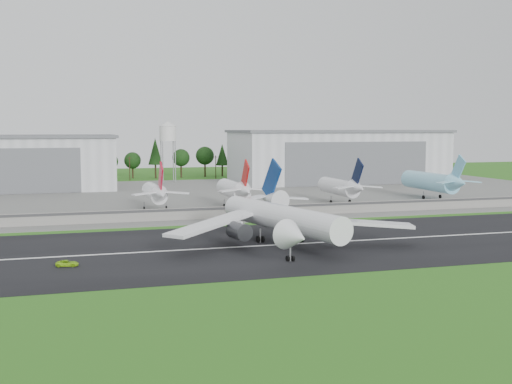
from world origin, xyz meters
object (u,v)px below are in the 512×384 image
object	(u,v)px
ground_vehicle	(67,263)
parked_jet_skyblue	(434,182)
main_airliner	(281,224)
parked_jet_navy	(342,187)
parked_jet_red_b	(236,190)
parked_jet_red_a	(156,193)

from	to	relation	value
ground_vehicle	parked_jet_skyblue	bearing A→B (deg)	-47.91
main_airliner	parked_jet_navy	size ratio (longest dim) A/B	1.88
main_airliner	parked_jet_red_b	world-z (taller)	main_airliner
parked_jet_red_a	parked_jet_red_b	world-z (taller)	parked_jet_red_b
parked_jet_red_b	parked_jet_navy	world-z (taller)	parked_jet_red_b
ground_vehicle	parked_jet_skyblue	world-z (taller)	parked_jet_skyblue
ground_vehicle	parked_jet_red_b	distance (m)	93.21
main_airliner	parked_jet_red_a	bearing A→B (deg)	-87.42
main_airliner	ground_vehicle	world-z (taller)	main_airliner
main_airliner	parked_jet_skyblue	world-z (taller)	main_airliner
parked_jet_red_a	parked_jet_red_b	bearing A→B (deg)	0.10
ground_vehicle	parked_jet_red_b	xyz separation A→B (m)	(52.98, 76.49, 5.45)
parked_jet_navy	ground_vehicle	bearing A→B (deg)	-139.85
ground_vehicle	parked_jet_skyblue	distance (m)	153.23
ground_vehicle	parked_jet_red_a	bearing A→B (deg)	-9.57
parked_jet_red_a	parked_jet_skyblue	bearing A→B (deg)	2.85
main_airliner	parked_jet_red_b	xyz separation A→B (m)	(7.09, 66.98, 1.24)
parked_jet_red_b	parked_jet_navy	distance (m)	37.69
parked_jet_red_a	ground_vehicle	bearing A→B (deg)	-109.47
ground_vehicle	parked_jet_navy	world-z (taller)	parked_jet_navy
parked_jet_navy	parked_jet_skyblue	world-z (taller)	parked_jet_skyblue
main_airliner	parked_jet_navy	world-z (taller)	main_airliner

